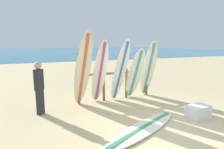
# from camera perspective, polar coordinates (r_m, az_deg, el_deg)

# --- Properties ---
(ground_plane) EXTENTS (120.00, 120.00, 0.00)m
(ground_plane) POSITION_cam_1_polar(r_m,az_deg,el_deg) (4.52, 16.85, -17.20)
(ground_plane) COLOR #CCB784
(ocean_water) EXTENTS (120.00, 80.00, 0.01)m
(ocean_water) POSITION_cam_1_polar(r_m,az_deg,el_deg) (61.13, -21.13, 6.94)
(ocean_water) COLOR #196B93
(ocean_water) RESTS_ON ground
(surfboard_rack) EXTENTS (2.79, 0.09, 1.11)m
(surfboard_rack) POSITION_cam_1_polar(r_m,az_deg,el_deg) (6.65, 1.03, -1.89)
(surfboard_rack) COLOR brown
(surfboard_rack) RESTS_ON ground
(surfboard_leaning_far_left) EXTENTS (0.66, 1.08, 2.41)m
(surfboard_leaning_far_left) POSITION_cam_1_polar(r_m,az_deg,el_deg) (5.73, -9.00, 1.36)
(surfboard_leaning_far_left) COLOR beige
(surfboard_leaning_far_left) RESTS_ON ground
(surfboard_leaning_left) EXTENTS (0.65, 0.82, 2.15)m
(surfboard_leaning_left) POSITION_cam_1_polar(r_m,az_deg,el_deg) (6.10, -3.78, 0.72)
(surfboard_leaning_left) COLOR silver
(surfboard_leaning_left) RESTS_ON ground
(surfboard_leaning_center_left) EXTENTS (0.61, 0.98, 2.18)m
(surfboard_leaning_center_left) POSITION_cam_1_polar(r_m,az_deg,el_deg) (6.18, 2.58, 1.00)
(surfboard_leaning_center_left) COLOR white
(surfboard_leaning_center_left) RESTS_ON ground
(surfboard_leaning_center) EXTENTS (0.56, 0.90, 1.88)m
(surfboard_leaning_center) POSITION_cam_1_polar(r_m,az_deg,el_deg) (6.60, 7.13, 0.14)
(surfboard_leaning_center) COLOR white
(surfboard_leaning_center) RESTS_ON ground
(surfboard_leaning_center_right) EXTENTS (0.67, 1.04, 2.14)m
(surfboard_leaning_center_right) POSITION_cam_1_polar(r_m,az_deg,el_deg) (6.96, 11.26, 1.59)
(surfboard_leaning_center_right) COLOR white
(surfboard_leaning_center_right) RESTS_ON ground
(surfboard_lying_on_sand) EXTENTS (2.68, 1.62, 0.08)m
(surfboard_lying_on_sand) POSITION_cam_1_polar(r_m,az_deg,el_deg) (4.58, 9.74, -16.10)
(surfboard_lying_on_sand) COLOR silver
(surfboard_lying_on_sand) RESTS_ON ground
(beachgoer_standing) EXTENTS (0.28, 0.28, 1.51)m
(beachgoer_standing) POSITION_cam_1_polar(r_m,az_deg,el_deg) (5.58, -21.62, -3.31)
(beachgoer_standing) COLOR #26262D
(beachgoer_standing) RESTS_ON ground
(small_boat_offshore) EXTENTS (2.60, 2.38, 0.71)m
(small_boat_offshore) POSITION_cam_1_polar(r_m,az_deg,el_deg) (35.22, -8.90, 6.49)
(small_boat_offshore) COLOR #B22D28
(small_boat_offshore) RESTS_ON ocean_water
(cooler_box) EXTENTS (0.62, 0.44, 0.36)m
(cooler_box) POSITION_cam_1_polar(r_m,az_deg,el_deg) (5.59, 25.10, -10.45)
(cooler_box) COLOR white
(cooler_box) RESTS_ON ground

